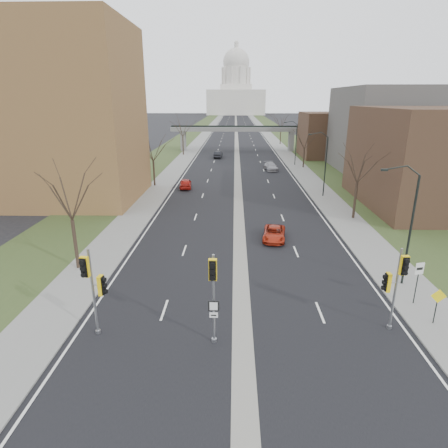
{
  "coord_description": "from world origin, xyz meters",
  "views": [
    {
      "loc": [
        -0.54,
        -18.99,
        12.96
      ],
      "look_at": [
        -1.34,
        9.16,
        3.51
      ],
      "focal_mm": 30.0,
      "sensor_mm": 36.0,
      "label": 1
    }
  ],
  "objects_px": {
    "warning_sign": "(437,301)",
    "car_right_mid": "(271,167)",
    "signal_pole_left": "(93,281)",
    "car_left_far": "(218,154)",
    "signal_pole_median": "(213,285)",
    "signal_pole_right": "(396,279)",
    "car_right_near": "(274,233)",
    "car_left_near": "(185,183)",
    "speed_limit_sign": "(418,276)"
  },
  "relations": [
    {
      "from": "signal_pole_left",
      "to": "car_right_near",
      "type": "height_order",
      "value": "signal_pole_left"
    },
    {
      "from": "signal_pole_right",
      "to": "car_left_far",
      "type": "height_order",
      "value": "signal_pole_right"
    },
    {
      "from": "car_left_near",
      "to": "car_right_near",
      "type": "bearing_deg",
      "value": 111.84
    },
    {
      "from": "signal_pole_left",
      "to": "signal_pole_right",
      "type": "height_order",
      "value": "signal_pole_left"
    },
    {
      "from": "car_left_near",
      "to": "car_left_far",
      "type": "distance_m",
      "value": 31.32
    },
    {
      "from": "signal_pole_median",
      "to": "car_right_near",
      "type": "bearing_deg",
      "value": 73.76
    },
    {
      "from": "car_left_near",
      "to": "warning_sign",
      "type": "bearing_deg",
      "value": 112.76
    },
    {
      "from": "signal_pole_right",
      "to": "car_right_near",
      "type": "bearing_deg",
      "value": 107.06
    },
    {
      "from": "car_right_mid",
      "to": "signal_pole_left",
      "type": "bearing_deg",
      "value": -112.16
    },
    {
      "from": "warning_sign",
      "to": "car_right_mid",
      "type": "distance_m",
      "value": 51.52
    },
    {
      "from": "signal_pole_left",
      "to": "car_right_near",
      "type": "relative_size",
      "value": 1.19
    },
    {
      "from": "speed_limit_sign",
      "to": "car_left_far",
      "type": "distance_m",
      "value": 66.56
    },
    {
      "from": "signal_pole_left",
      "to": "signal_pole_right",
      "type": "distance_m",
      "value": 16.82
    },
    {
      "from": "car_left_far",
      "to": "warning_sign",
      "type": "bearing_deg",
      "value": 108.02
    },
    {
      "from": "signal_pole_median",
      "to": "car_right_mid",
      "type": "xyz_separation_m",
      "value": [
        7.95,
        53.58,
        -2.97
      ]
    },
    {
      "from": "warning_sign",
      "to": "car_right_near",
      "type": "xyz_separation_m",
      "value": [
        -8.18,
        14.2,
        -0.98
      ]
    },
    {
      "from": "signal_pole_right",
      "to": "car_left_near",
      "type": "distance_m",
      "value": 40.18
    },
    {
      "from": "signal_pole_right",
      "to": "speed_limit_sign",
      "type": "xyz_separation_m",
      "value": [
        2.82,
        2.98,
        -1.23
      ]
    },
    {
      "from": "warning_sign",
      "to": "signal_pole_right",
      "type": "bearing_deg",
      "value": -161.81
    },
    {
      "from": "speed_limit_sign",
      "to": "car_right_mid",
      "type": "relative_size",
      "value": 0.59
    },
    {
      "from": "speed_limit_sign",
      "to": "car_right_near",
      "type": "xyz_separation_m",
      "value": [
        -8.03,
        11.88,
        -1.51
      ]
    },
    {
      "from": "car_right_mid",
      "to": "car_left_near",
      "type": "bearing_deg",
      "value": -139.71
    },
    {
      "from": "signal_pole_left",
      "to": "car_right_mid",
      "type": "bearing_deg",
      "value": 81.66
    },
    {
      "from": "signal_pole_right",
      "to": "car_right_mid",
      "type": "height_order",
      "value": "signal_pole_right"
    },
    {
      "from": "car_right_near",
      "to": "signal_pole_median",
      "type": "bearing_deg",
      "value": -98.93
    },
    {
      "from": "warning_sign",
      "to": "car_left_far",
      "type": "height_order",
      "value": "warning_sign"
    },
    {
      "from": "warning_sign",
      "to": "car_right_mid",
      "type": "bearing_deg",
      "value": 101.33
    },
    {
      "from": "signal_pole_median",
      "to": "warning_sign",
      "type": "height_order",
      "value": "signal_pole_median"
    },
    {
      "from": "signal_pole_left",
      "to": "signal_pole_right",
      "type": "bearing_deg",
      "value": 10.41
    },
    {
      "from": "speed_limit_sign",
      "to": "car_right_near",
      "type": "height_order",
      "value": "speed_limit_sign"
    },
    {
      "from": "warning_sign",
      "to": "speed_limit_sign",
      "type": "bearing_deg",
      "value": 99.09
    },
    {
      "from": "signal_pole_right",
      "to": "car_right_mid",
      "type": "distance_m",
      "value": 52.03
    },
    {
      "from": "signal_pole_left",
      "to": "car_right_mid",
      "type": "relative_size",
      "value": 1.06
    },
    {
      "from": "signal_pole_median",
      "to": "warning_sign",
      "type": "bearing_deg",
      "value": 10.49
    },
    {
      "from": "signal_pole_median",
      "to": "speed_limit_sign",
      "type": "distance_m",
      "value": 13.88
    },
    {
      "from": "signal_pole_left",
      "to": "warning_sign",
      "type": "bearing_deg",
      "value": 11.82
    },
    {
      "from": "warning_sign",
      "to": "signal_pole_left",
      "type": "bearing_deg",
      "value": -169.67
    },
    {
      "from": "car_left_near",
      "to": "car_right_near",
      "type": "height_order",
      "value": "car_left_near"
    },
    {
      "from": "car_right_near",
      "to": "signal_pole_right",
      "type": "bearing_deg",
      "value": -62.9
    },
    {
      "from": "car_right_near",
      "to": "car_left_far",
      "type": "bearing_deg",
      "value": 106.07
    },
    {
      "from": "car_left_far",
      "to": "car_right_near",
      "type": "distance_m",
      "value": 53.33
    },
    {
      "from": "signal_pole_median",
      "to": "signal_pole_right",
      "type": "bearing_deg",
      "value": 9.73
    },
    {
      "from": "signal_pole_right",
      "to": "car_left_near",
      "type": "xyz_separation_m",
      "value": [
        -16.56,
        36.51,
        -2.61
      ]
    },
    {
      "from": "speed_limit_sign",
      "to": "car_right_near",
      "type": "bearing_deg",
      "value": 109.05
    },
    {
      "from": "car_right_mid",
      "to": "signal_pole_median",
      "type": "bearing_deg",
      "value": -105.19
    },
    {
      "from": "signal_pole_median",
      "to": "car_right_mid",
      "type": "bearing_deg",
      "value": 82.0
    },
    {
      "from": "warning_sign",
      "to": "car_right_near",
      "type": "height_order",
      "value": "warning_sign"
    },
    {
      "from": "warning_sign",
      "to": "car_right_near",
      "type": "distance_m",
      "value": 16.41
    },
    {
      "from": "speed_limit_sign",
      "to": "car_left_near",
      "type": "relative_size",
      "value": 0.67
    },
    {
      "from": "speed_limit_sign",
      "to": "car_left_near",
      "type": "xyz_separation_m",
      "value": [
        -19.37,
        33.54,
        -1.39
      ]
    }
  ]
}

